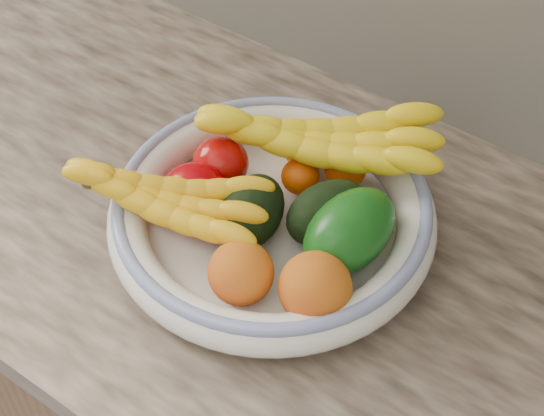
{
  "coord_description": "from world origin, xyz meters",
  "views": [
    {
      "loc": [
        0.38,
        1.12,
        1.68
      ],
      "look_at": [
        0.0,
        1.66,
        0.96
      ],
      "focal_mm": 55.0,
      "sensor_mm": 36.0,
      "label": 1
    }
  ],
  "objects": [
    {
      "name": "peach_right",
      "position": [
        0.11,
        1.59,
        0.97
      ],
      "size": [
        0.09,
        0.09,
        0.08
      ],
      "primitive_type": "ellipsoid",
      "rotation": [
        0.0,
        0.0,
        -0.08
      ],
      "color": "orange",
      "rests_on": "fruit_bowl"
    },
    {
      "name": "kitchen_counter",
      "position": [
        0.0,
        1.69,
        0.46
      ],
      "size": [
        2.44,
        0.66,
        1.4
      ],
      "color": "brown",
      "rests_on": "ground"
    },
    {
      "name": "tomato_left",
      "position": [
        -0.09,
        1.68,
        0.96
      ],
      "size": [
        0.08,
        0.08,
        0.06
      ],
      "primitive_type": "ellipsoid",
      "rotation": [
        0.0,
        0.0,
        0.21
      ],
      "color": "#B20A08",
      "rests_on": "fruit_bowl"
    },
    {
      "name": "banana_bunch_back",
      "position": [
        -0.0,
        1.76,
        0.99
      ],
      "size": [
        0.33,
        0.25,
        0.09
      ],
      "primitive_type": null,
      "rotation": [
        0.0,
        0.0,
        0.48
      ],
      "color": "yellow",
      "rests_on": "fruit_bowl"
    },
    {
      "name": "fruit_bowl",
      "position": [
        0.0,
        1.66,
        0.95
      ],
      "size": [
        0.39,
        0.39,
        0.08
      ],
      "color": "silver",
      "rests_on": "kitchen_counter"
    },
    {
      "name": "clementine_back_left",
      "position": [
        -0.03,
        1.77,
        0.95
      ],
      "size": [
        0.06,
        0.06,
        0.05
      ],
      "primitive_type": "ellipsoid",
      "rotation": [
        0.0,
        0.0,
        -0.26
      ],
      "color": "#FF6705",
      "rests_on": "fruit_bowl"
    },
    {
      "name": "avocado_center",
      "position": [
        -0.01,
        1.64,
        0.96
      ],
      "size": [
        0.09,
        0.12,
        0.07
      ],
      "primitive_type": "ellipsoid",
      "rotation": [
        0.0,
        0.0,
        0.22
      ],
      "color": "black",
      "rests_on": "fruit_bowl"
    },
    {
      "name": "banana_bunch_front",
      "position": [
        -0.09,
        1.58,
        0.98
      ],
      "size": [
        0.28,
        0.19,
        0.07
      ],
      "primitive_type": null,
      "rotation": [
        0.0,
        0.0,
        0.38
      ],
      "color": "yellow",
      "rests_on": "fruit_bowl"
    },
    {
      "name": "clementine_back_mid",
      "position": [
        -0.01,
        1.73,
        0.95
      ],
      "size": [
        0.05,
        0.05,
        0.04
      ],
      "primitive_type": "ellipsoid",
      "rotation": [
        0.0,
        0.0,
        0.06
      ],
      "color": "#E15004",
      "rests_on": "fruit_bowl"
    },
    {
      "name": "green_mango",
      "position": [
        0.1,
        1.67,
        0.98
      ],
      "size": [
        0.12,
        0.14,
        0.11
      ],
      "primitive_type": "ellipsoid",
      "rotation": [
        0.0,
        0.31,
        -0.11
      ],
      "color": "#0E4D0F",
      "rests_on": "fruit_bowl"
    },
    {
      "name": "avocado_right",
      "position": [
        0.06,
        1.69,
        0.96
      ],
      "size": [
        0.11,
        0.13,
        0.07
      ],
      "primitive_type": "ellipsoid",
      "rotation": [
        0.0,
        0.0,
        -0.42
      ],
      "color": "black",
      "rests_on": "fruit_bowl"
    },
    {
      "name": "peach_front",
      "position": [
        0.03,
        1.56,
        0.97
      ],
      "size": [
        0.08,
        0.08,
        0.07
      ],
      "primitive_type": "ellipsoid",
      "rotation": [
        0.0,
        0.0,
        -0.15
      ],
      "color": "orange",
      "rests_on": "fruit_bowl"
    },
    {
      "name": "tomato_near_left",
      "position": [
        -0.09,
        1.62,
        0.96
      ],
      "size": [
        0.1,
        0.1,
        0.07
      ],
      "primitive_type": "ellipsoid",
      "rotation": [
        0.0,
        0.0,
        -0.22
      ],
      "color": "#AA0006",
      "rests_on": "fruit_bowl"
    },
    {
      "name": "clementine_back_right",
      "position": [
        0.03,
        1.77,
        0.95
      ],
      "size": [
        0.06,
        0.06,
        0.05
      ],
      "primitive_type": "ellipsoid",
      "rotation": [
        0.0,
        0.0,
        -0.19
      ],
      "color": "#F55B05",
      "rests_on": "fruit_bowl"
    }
  ]
}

